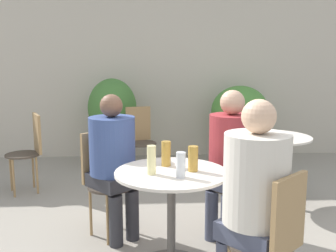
{
  "coord_description": "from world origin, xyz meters",
  "views": [
    {
      "loc": [
        -0.4,
        -2.64,
        1.49
      ],
      "look_at": [
        -0.22,
        0.37,
        0.97
      ],
      "focal_mm": 42.0,
      "sensor_mm": 36.0,
      "label": 1
    }
  ],
  "objects": [
    {
      "name": "cafe_table_near",
      "position": [
        -0.22,
        -0.03,
        0.53
      ],
      "size": [
        0.79,
        0.79,
        0.72
      ],
      "color": "#514C47",
      "rests_on": "ground_plane"
    },
    {
      "name": "seated_person_2",
      "position": [
        -0.66,
        0.48,
        0.71
      ],
      "size": [
        0.47,
        0.48,
        1.21
      ],
      "rotation": [
        0.0,
        0.0,
        0.71
      ],
      "color": "#2D2D33",
      "rests_on": "ground_plane"
    },
    {
      "name": "potted_plant_0",
      "position": [
        -0.86,
        2.83,
        0.71
      ],
      "size": [
        0.67,
        0.67,
        1.22
      ],
      "color": "slate",
      "rests_on": "ground_plane"
    },
    {
      "name": "beer_glass_2",
      "position": [
        -0.17,
        -0.17,
        0.8
      ],
      "size": [
        0.06,
        0.06,
        0.17
      ],
      "color": "silver",
      "rests_on": "cafe_table_near"
    },
    {
      "name": "beer_glass_3",
      "position": [
        -0.07,
        -0.03,
        0.8
      ],
      "size": [
        0.07,
        0.07,
        0.18
      ],
      "color": "#B28433",
      "rests_on": "cafe_table_near"
    },
    {
      "name": "cafe_table_far",
      "position": [
        0.88,
        1.16,
        0.52
      ],
      "size": [
        0.76,
        0.76,
        0.72
      ],
      "color": "#514C47",
      "rests_on": "ground_plane"
    },
    {
      "name": "beer_glass_1",
      "position": [
        -0.36,
        -0.09,
        0.82
      ],
      "size": [
        0.06,
        0.06,
        0.2
      ],
      "color": "beige",
      "rests_on": "cafe_table_near"
    },
    {
      "name": "potted_plant_1",
      "position": [
        0.94,
        2.81,
        0.69
      ],
      "size": [
        0.81,
        0.81,
        1.11
      ],
      "color": "slate",
      "rests_on": "ground_plane"
    },
    {
      "name": "seated_person_0",
      "position": [
        0.22,
        -0.53,
        0.74
      ],
      "size": [
        0.47,
        0.48,
        1.27
      ],
      "rotation": [
        0.0,
        0.0,
        3.86
      ],
      "color": "#42475B",
      "rests_on": "ground_plane"
    },
    {
      "name": "bistro_chair_3",
      "position": [
        0.86,
        2.16,
        0.53
      ],
      "size": [
        0.42,
        0.43,
        0.88
      ],
      "rotation": [
        0.0,
        0.0,
        5.74
      ],
      "color": "#42382D",
      "rests_on": "ground_plane"
    },
    {
      "name": "bistro_chair_5",
      "position": [
        -1.68,
        1.72,
        0.53
      ],
      "size": [
        0.42,
        0.41,
        0.88
      ],
      "rotation": [
        0.0,
        0.0,
        5.14
      ],
      "color": "#42382D",
      "rests_on": "ground_plane"
    },
    {
      "name": "bistro_chair_1",
      "position": [
        0.39,
        0.5,
        0.53
      ],
      "size": [
        0.43,
        0.43,
        0.88
      ],
      "rotation": [
        0.0,
        0.0,
        -0.86
      ],
      "color": "#42382D",
      "rests_on": "ground_plane"
    },
    {
      "name": "bistro_chair_0",
      "position": [
        0.31,
        -0.64,
        0.53
      ],
      "size": [
        0.43,
        0.43,
        0.88
      ],
      "rotation": [
        0.0,
        0.0,
        -2.43
      ],
      "color": "#42382D",
      "rests_on": "ground_plane"
    },
    {
      "name": "bistro_chair_2",
      "position": [
        -0.75,
        0.58,
        0.53
      ],
      "size": [
        0.43,
        0.43,
        0.88
      ],
      "rotation": [
        0.0,
        0.0,
        0.71
      ],
      "color": "#42382D",
      "rests_on": "ground_plane"
    },
    {
      "name": "seated_person_1",
      "position": [
        0.28,
        0.41,
        0.73
      ],
      "size": [
        0.46,
        0.45,
        1.24
      ],
      "rotation": [
        0.0,
        0.0,
        -0.86
      ],
      "color": "#42475B",
      "rests_on": "ground_plane"
    },
    {
      "name": "storefront_wall",
      "position": [
        0.0,
        3.32,
        1.5
      ],
      "size": [
        10.0,
        0.06,
        3.0
      ],
      "color": "beige",
      "rests_on": "ground_plane"
    },
    {
      "name": "beer_glass_0",
      "position": [
        -0.25,
        0.12,
        0.81
      ],
      "size": [
        0.07,
        0.07,
        0.18
      ],
      "color": "#B28433",
      "rests_on": "cafe_table_near"
    },
    {
      "name": "bistro_chair_4",
      "position": [
        -0.47,
        2.27,
        0.53
      ],
      "size": [
        0.39,
        0.4,
        0.88
      ],
      "rotation": [
        0.0,
        0.0,
        0.24
      ],
      "color": "#42382D",
      "rests_on": "ground_plane"
    }
  ]
}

